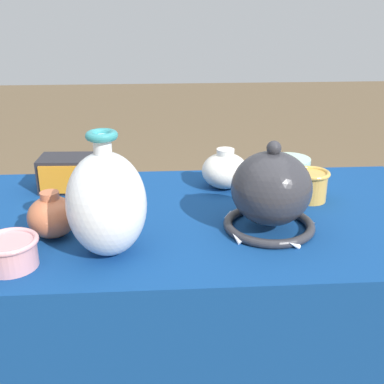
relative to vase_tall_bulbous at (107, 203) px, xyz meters
name	(u,v)px	position (x,y,z in m)	size (l,w,h in m)	color
display_table	(193,246)	(0.20, 0.17, -0.20)	(1.34, 0.70, 0.80)	#38383D
vase_tall_bulbous	(107,203)	(0.00, 0.00, 0.00)	(0.17, 0.17, 0.28)	white
vase_dome_bell	(271,194)	(0.38, 0.09, -0.03)	(0.23, 0.23, 0.23)	#2D2D33
mosaic_tile_box	(70,173)	(-0.15, 0.40, -0.07)	(0.17, 0.12, 0.10)	#232328
pot_squat_celadon	(289,169)	(0.51, 0.43, -0.08)	(0.13, 0.13, 0.07)	#A8CCB7
jar_round_ivory	(225,170)	(0.31, 0.38, -0.07)	(0.14, 0.14, 0.12)	white
cup_wide_rose	(10,252)	(-0.20, -0.05, -0.08)	(0.12, 0.12, 0.06)	#D19399
jar_round_terracotta	(52,216)	(-0.14, 0.09, -0.07)	(0.11, 0.11, 0.11)	#BC6642
cup_wide_ochre	(311,185)	(0.53, 0.27, -0.07)	(0.10, 0.10, 0.09)	gold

